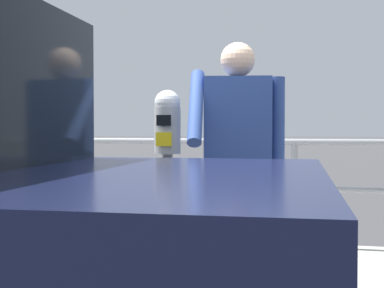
# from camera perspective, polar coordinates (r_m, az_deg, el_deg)

# --- Properties ---
(sidewalk_curb) EXTENTS (36.00, 2.36, 0.15)m
(sidewalk_curb) POSITION_cam_1_polar(r_m,az_deg,el_deg) (4.69, -3.76, -13.46)
(sidewalk_curb) COLOR #9E9B93
(sidewalk_curb) RESTS_ON ground
(parking_meter) EXTENTS (0.18, 0.19, 1.40)m
(parking_meter) POSITION_cam_1_polar(r_m,az_deg,el_deg) (3.65, -2.57, -0.29)
(parking_meter) COLOR slate
(parking_meter) RESTS_ON sidewalk_curb
(pedestrian_at_meter) EXTENTS (0.62, 0.60, 1.71)m
(pedestrian_at_meter) POSITION_cam_1_polar(r_m,az_deg,el_deg) (3.64, 4.76, -0.93)
(pedestrian_at_meter) COLOR brown
(pedestrian_at_meter) RESTS_ON sidewalk_curb
(background_railing) EXTENTS (24.06, 0.06, 1.04)m
(background_railing) POSITION_cam_1_polar(r_m,az_deg,el_deg) (5.54, -0.76, -2.43)
(background_railing) COLOR gray
(background_railing) RESTS_ON sidewalk_curb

